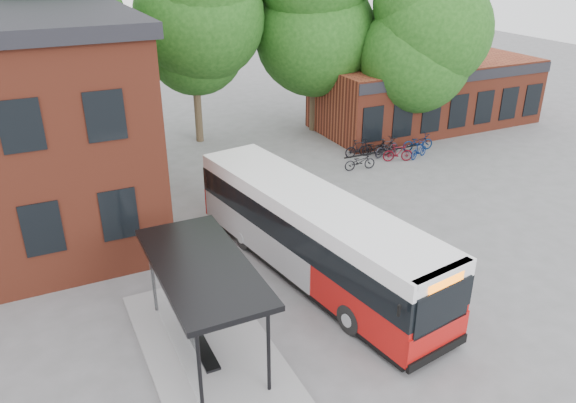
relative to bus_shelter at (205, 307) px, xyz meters
name	(u,v)px	position (x,y,z in m)	size (l,w,h in m)	color
ground	(327,293)	(4.50, 1.00, -1.45)	(100.00, 100.00, 0.00)	#5C5C5E
shop_row	(426,93)	(19.50, 15.00, 0.55)	(14.00, 6.20, 4.00)	maroon
bus_shelter	(205,307)	(0.00, 0.00, 0.00)	(3.60, 7.00, 2.90)	black
bike_rail	(385,154)	(13.78, 11.00, -1.26)	(5.20, 0.10, 0.38)	black
tree_0	(60,59)	(-1.50, 17.00, 4.05)	(7.92, 7.92, 11.00)	#184311
tree_1	(194,51)	(5.50, 18.00, 3.75)	(7.92, 7.92, 10.40)	#184311
tree_2	(315,39)	(12.50, 17.00, 4.05)	(7.92, 7.92, 11.00)	#184311
tree_3	(425,59)	(17.50, 13.00, 3.19)	(7.04, 7.04, 9.28)	#184311
city_bus	(312,236)	(4.64, 2.35, 0.03)	(2.48, 11.66, 2.96)	#AD0F0D
bicycle_0	(360,162)	(11.50, 10.00, -1.01)	(0.58, 1.67, 0.88)	black
bicycle_1	(359,148)	(12.47, 11.63, -0.95)	(0.47, 1.66, 1.00)	black
bicycle_2	(375,148)	(13.36, 11.43, -1.00)	(0.60, 1.73, 0.91)	black
bicycle_3	(386,146)	(14.06, 11.35, -1.00)	(0.42, 1.49, 0.90)	black
bicycle_4	(386,147)	(13.93, 11.16, -0.97)	(0.64, 1.82, 0.96)	black
bicycle_5	(398,153)	(13.98, 10.16, -0.96)	(0.46, 1.62, 0.98)	#530A14
bicycle_6	(418,142)	(15.99, 11.08, -0.96)	(0.65, 1.86, 0.98)	#031C41
bicycle_7	(419,150)	(15.31, 10.08, -1.00)	(0.43, 1.51, 0.90)	navy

